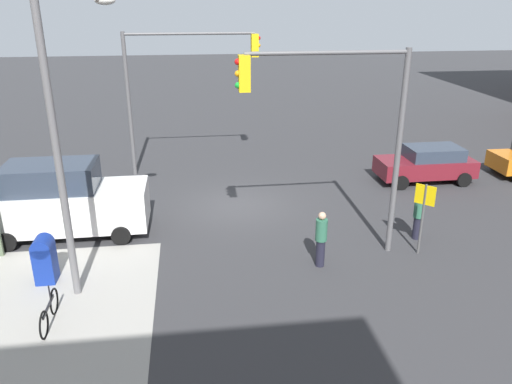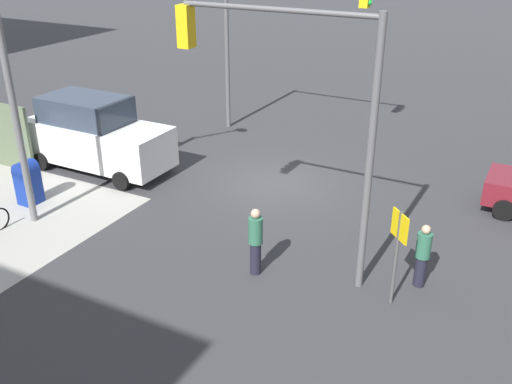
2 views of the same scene
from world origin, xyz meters
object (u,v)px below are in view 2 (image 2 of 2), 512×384
mailbox_blue (28,181)px  van_white_delivery (95,135)px  traffic_signal_se_corner (279,21)px  street_lamp_corner (20,62)px  pedestrian_waiting (256,240)px  traffic_signal_nw_corner (292,92)px  pedestrian_crossing (423,255)px

mailbox_blue → van_white_delivery: 3.24m
traffic_signal_se_corner → street_lamp_corner: bearing=74.0°
pedestrian_waiting → traffic_signal_nw_corner: bearing=75.4°
street_lamp_corner → van_white_delivery: street_lamp_corner is taller
traffic_signal_nw_corner → pedestrian_crossing: (-3.23, -0.70, -3.74)m
pedestrian_crossing → traffic_signal_se_corner: bearing=-83.5°
mailbox_blue → pedestrian_waiting: (-8.20, 0.20, 0.19)m
traffic_signal_se_corner → pedestrian_waiting: size_ratio=3.58×
traffic_signal_se_corner → pedestrian_crossing: bearing=133.7°
traffic_signal_se_corner → traffic_signal_nw_corner: bearing=117.6°
traffic_signal_se_corner → van_white_delivery: bearing=56.9°
traffic_signal_nw_corner → pedestrian_crossing: bearing=-167.8°
traffic_signal_nw_corner → mailbox_blue: (8.77, 0.50, -3.84)m
street_lamp_corner → pedestrian_waiting: bearing=-177.6°
mailbox_blue → pedestrian_waiting: 8.20m
traffic_signal_se_corner → van_white_delivery: size_ratio=1.20×
van_white_delivery → pedestrian_crossing: 12.22m
traffic_signal_se_corner → pedestrian_crossing: (-7.94, 8.30, -3.80)m
traffic_signal_nw_corner → van_white_delivery: size_ratio=1.20×
traffic_signal_nw_corner → traffic_signal_se_corner: same height
traffic_signal_nw_corner → pedestrian_crossing: traffic_signal_nw_corner is taller
traffic_signal_se_corner → mailbox_blue: 11.04m
van_white_delivery → pedestrian_waiting: size_ratio=2.98×
street_lamp_corner → pedestrian_crossing: bearing=-171.1°
street_lamp_corner → traffic_signal_se_corner: bearing=-106.0°
traffic_signal_se_corner → street_lamp_corner: size_ratio=0.81×
traffic_signal_se_corner → pedestrian_waiting: bearing=113.1°
traffic_signal_nw_corner → pedestrian_waiting: 3.77m
pedestrian_waiting → street_lamp_corner: bearing=-153.2°
pedestrian_waiting → mailbox_blue: bearing=-157.0°
pedestrian_crossing → street_lamp_corner: bearing=-28.4°
van_white_delivery → pedestrian_waiting: (-8.25, 3.40, -0.33)m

